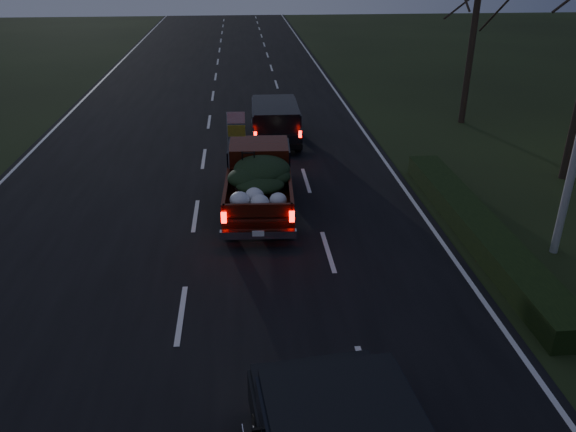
{
  "coord_description": "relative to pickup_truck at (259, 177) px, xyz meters",
  "views": [
    {
      "loc": [
        1.45,
        -10.22,
        7.21
      ],
      "look_at": [
        2.51,
        2.07,
        1.3
      ],
      "focal_mm": 35.0,
      "sensor_mm": 36.0,
      "label": 1
    }
  ],
  "objects": [
    {
      "name": "pickup_truck",
      "position": [
        0.0,
        0.0,
        0.0
      ],
      "size": [
        2.19,
        5.17,
        2.66
      ],
      "rotation": [
        0.0,
        0.0,
        -0.05
      ],
      "color": "#3E1208",
      "rests_on": "ground"
    },
    {
      "name": "ground",
      "position": [
        -1.93,
        -5.5,
        -1.0
      ],
      "size": [
        120.0,
        120.0,
        0.0
      ],
      "primitive_type": "plane",
      "color": "black",
      "rests_on": "ground"
    },
    {
      "name": "hedge_row",
      "position": [
        5.87,
        -2.5,
        -0.7
      ],
      "size": [
        1.0,
        10.0,
        0.6
      ],
      "primitive_type": "cube",
      "color": "black",
      "rests_on": "ground"
    },
    {
      "name": "lead_suv",
      "position": [
        0.91,
        6.44,
        -0.03
      ],
      "size": [
        1.92,
        4.48,
        1.28
      ],
      "rotation": [
        0.0,
        0.0,
        -0.02
      ],
      "color": "black",
      "rests_on": "ground"
    },
    {
      "name": "road_asphalt",
      "position": [
        -1.93,
        -5.5,
        -0.99
      ],
      "size": [
        14.0,
        120.0,
        0.02
      ],
      "primitive_type": "cube",
      "color": "black",
      "rests_on": "ground"
    },
    {
      "name": "bare_tree_far",
      "position": [
        9.57,
        8.5,
        4.23
      ],
      "size": [
        3.6,
        3.6,
        7.0
      ],
      "color": "black",
      "rests_on": "ground"
    }
  ]
}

